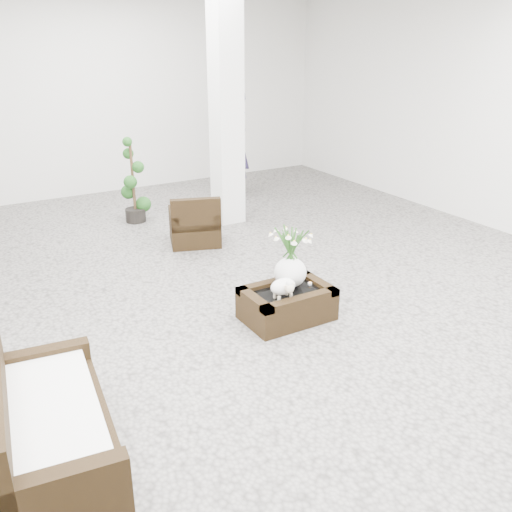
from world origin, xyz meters
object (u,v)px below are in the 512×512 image
coffee_table (287,305)px  loveseat (51,418)px  topiary (133,181)px  armchair (194,218)px

coffee_table → loveseat: loveseat is taller
coffee_table → topiary: topiary is taller
coffee_table → armchair: (0.14, 2.59, 0.20)m
coffee_table → armchair: 2.60m
topiary → armchair: bearing=-73.7°
armchair → topiary: bearing=-54.7°
loveseat → topiary: (2.32, 4.97, 0.25)m
armchair → topiary: topiary is taller
loveseat → armchair: bearing=-30.7°
loveseat → topiary: topiary is taller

